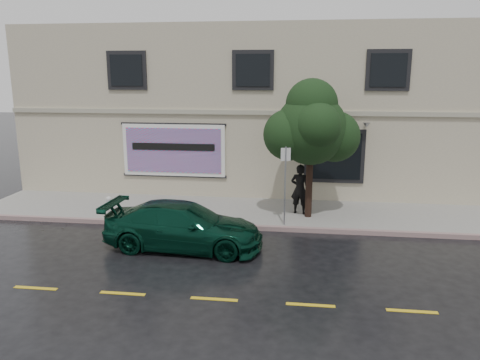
# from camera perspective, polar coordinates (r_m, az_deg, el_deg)

# --- Properties ---
(ground) EXTENTS (90.00, 90.00, 0.00)m
(ground) POSITION_cam_1_polar(r_m,az_deg,el_deg) (14.30, -0.59, -7.96)
(ground) COLOR black
(ground) RESTS_ON ground
(sidewalk) EXTENTS (20.00, 3.50, 0.15)m
(sidewalk) POSITION_cam_1_polar(r_m,az_deg,el_deg) (17.33, 0.91, -3.93)
(sidewalk) COLOR gray
(sidewalk) RESTS_ON ground
(curb) EXTENTS (20.00, 0.18, 0.16)m
(curb) POSITION_cam_1_polar(r_m,az_deg,el_deg) (15.67, 0.17, -5.76)
(curb) COLOR gray
(curb) RESTS_ON ground
(road_marking) EXTENTS (19.00, 0.12, 0.01)m
(road_marking) POSITION_cam_1_polar(r_m,az_deg,el_deg) (11.14, -3.17, -14.29)
(road_marking) COLOR gold
(road_marking) RESTS_ON ground
(building) EXTENTS (20.00, 8.12, 7.00)m
(building) POSITION_cam_1_polar(r_m,az_deg,el_deg) (22.36, 2.63, 8.81)
(building) COLOR #BEB498
(building) RESTS_ON ground
(billboard) EXTENTS (4.30, 0.16, 2.20)m
(billboard) POSITION_cam_1_polar(r_m,az_deg,el_deg) (19.09, -8.10, 3.61)
(billboard) COLOR white
(billboard) RESTS_ON ground
(car) EXTENTS (4.80, 2.33, 1.37)m
(car) POSITION_cam_1_polar(r_m,az_deg,el_deg) (13.98, -6.91, -5.58)
(car) COLOR #083223
(car) RESTS_ON ground
(pedestrian) EXTENTS (0.74, 0.57, 1.80)m
(pedestrian) POSITION_cam_1_polar(r_m,az_deg,el_deg) (16.82, 7.30, -1.11)
(pedestrian) COLOR black
(pedestrian) RESTS_ON sidewalk
(umbrella) EXTENTS (1.12, 1.12, 0.74)m
(umbrella) POSITION_cam_1_polar(r_m,az_deg,el_deg) (16.56, 7.43, 3.15)
(umbrella) COLOR black
(umbrella) RESTS_ON pedestrian
(street_tree) EXTENTS (2.43, 2.43, 4.31)m
(street_tree) POSITION_cam_1_polar(r_m,az_deg,el_deg) (16.10, 8.64, 6.10)
(street_tree) COLOR black
(street_tree) RESTS_ON sidewalk
(fire_hydrant) EXTENTS (0.31, 0.29, 0.75)m
(fire_hydrant) POSITION_cam_1_polar(r_m,az_deg,el_deg) (17.04, -15.66, -3.18)
(fire_hydrant) COLOR silver
(fire_hydrant) RESTS_ON sidewalk
(sign_pole) EXTENTS (0.32, 0.11, 2.64)m
(sign_pole) POSITION_cam_1_polar(r_m,az_deg,el_deg) (15.31, 5.53, 0.16)
(sign_pole) COLOR #9799A0
(sign_pole) RESTS_ON sidewalk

